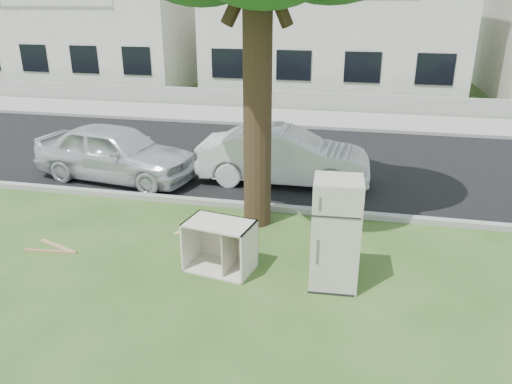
% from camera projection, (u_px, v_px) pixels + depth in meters
% --- Properties ---
extents(ground, '(120.00, 120.00, 0.00)m').
position_uv_depth(ground, '(258.00, 269.00, 8.34)').
color(ground, '#2B4C1B').
extents(road, '(120.00, 7.00, 0.01)m').
position_uv_depth(road, '(303.00, 160.00, 13.79)').
color(road, black).
rests_on(road, ground).
extents(kerb_near, '(120.00, 0.18, 0.12)m').
position_uv_depth(kerb_near, '(282.00, 211.00, 10.57)').
color(kerb_near, gray).
rests_on(kerb_near, ground).
extents(kerb_far, '(120.00, 0.18, 0.12)m').
position_uv_depth(kerb_far, '(316.00, 129.00, 17.02)').
color(kerb_far, gray).
rests_on(kerb_far, ground).
extents(sidewalk, '(120.00, 2.80, 0.01)m').
position_uv_depth(sidewalk, '(320.00, 119.00, 18.34)').
color(sidewalk, gray).
rests_on(sidewalk, ground).
extents(low_wall, '(120.00, 0.15, 0.70)m').
position_uv_depth(low_wall, '(324.00, 102.00, 19.66)').
color(low_wall, gray).
rests_on(low_wall, ground).
extents(townhouse_left, '(10.20, 8.16, 7.04)m').
position_uv_depth(townhouse_left, '(98.00, 11.00, 25.30)').
color(townhouse_left, silver).
rests_on(townhouse_left, ground).
extents(townhouse_center, '(11.22, 8.16, 7.44)m').
position_uv_depth(townhouse_center, '(337.00, 8.00, 22.88)').
color(townhouse_center, silver).
rests_on(townhouse_center, ground).
extents(fridge, '(0.76, 0.71, 1.76)m').
position_uv_depth(fridge, '(336.00, 233.00, 7.59)').
color(fridge, '#BAB5A7').
rests_on(fridge, ground).
extents(cabinet, '(1.19, 0.86, 0.85)m').
position_uv_depth(cabinet, '(220.00, 246.00, 8.19)').
color(cabinet, white).
rests_on(cabinet, ground).
extents(plank_a, '(0.97, 0.17, 0.02)m').
position_uv_depth(plank_a, '(51.00, 251.00, 8.89)').
color(plank_a, '#926646').
rests_on(plank_a, ground).
extents(plank_b, '(0.84, 0.39, 0.02)m').
position_uv_depth(plank_b, '(57.00, 246.00, 9.08)').
color(plank_b, '#A07D54').
rests_on(plank_b, ground).
extents(plank_c, '(0.53, 0.73, 0.02)m').
position_uv_depth(plank_c, '(192.00, 227.00, 9.80)').
color(plank_c, tan).
rests_on(plank_c, ground).
extents(car_center, '(4.10, 1.51, 1.34)m').
position_uv_depth(car_center, '(284.00, 156.00, 11.96)').
color(car_center, silver).
rests_on(car_center, ground).
extents(car_left, '(4.22, 2.17, 1.37)m').
position_uv_depth(car_left, '(116.00, 152.00, 12.18)').
color(car_left, silver).
rests_on(car_left, ground).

